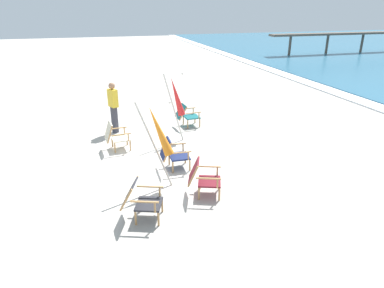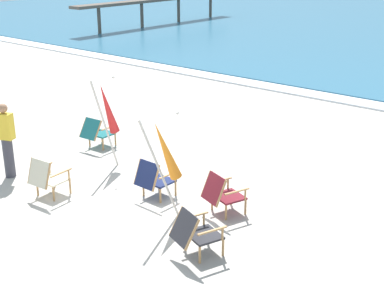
% 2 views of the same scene
% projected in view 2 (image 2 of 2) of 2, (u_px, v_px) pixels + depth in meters
% --- Properties ---
extents(ground_plane, '(80.00, 80.00, 0.00)m').
position_uv_depth(ground_plane, '(141.00, 207.00, 10.17)').
color(ground_plane, '#B2AAA0').
extents(surf_band, '(80.00, 1.10, 0.06)m').
position_uv_depth(surf_band, '(355.00, 101.00, 17.24)').
color(surf_band, white).
rests_on(surf_band, ground).
extents(beach_chair_back_left, '(0.64, 0.72, 0.82)m').
position_uv_depth(beach_chair_back_left, '(47.00, 177.00, 10.44)').
color(beach_chair_back_left, beige).
rests_on(beach_chair_back_left, ground).
extents(beach_chair_mid_center, '(0.63, 0.81, 0.77)m').
position_uv_depth(beach_chair_mid_center, '(97.00, 132.00, 13.08)').
color(beach_chair_mid_center, '#196066').
rests_on(beach_chair_mid_center, ground).
extents(beach_chair_far_center, '(0.78, 0.86, 0.81)m').
position_uv_depth(beach_chair_far_center, '(222.00, 193.00, 9.76)').
color(beach_chair_far_center, maroon).
rests_on(beach_chair_far_center, ground).
extents(beach_chair_back_right, '(0.80, 0.90, 0.79)m').
position_uv_depth(beach_chair_back_right, '(195.00, 232.00, 8.42)').
color(beach_chair_back_right, '#28282D').
rests_on(beach_chair_back_right, ground).
extents(beach_chair_front_right, '(0.61, 0.72, 0.81)m').
position_uv_depth(beach_chair_front_right, '(154.00, 178.00, 10.39)').
color(beach_chair_front_right, '#19234C').
rests_on(beach_chair_front_right, ground).
extents(umbrella_furled_red, '(0.34, 0.65, 2.06)m').
position_uv_depth(umbrella_furled_red, '(107.00, 109.00, 11.62)').
color(umbrella_furled_red, '#B7B2A8').
rests_on(umbrella_furled_red, ground).
extents(umbrella_furled_orange, '(0.41, 0.82, 2.00)m').
position_uv_depth(umbrella_furled_orange, '(165.00, 152.00, 9.29)').
color(umbrella_furled_orange, '#B7B2A8').
rests_on(umbrella_furled_orange, ground).
extents(person_near_chairs, '(0.39, 0.32, 1.63)m').
position_uv_depth(person_near_chairs, '(7.00, 140.00, 11.26)').
color(person_near_chairs, '#383842').
rests_on(person_near_chairs, ground).
extents(pier_distant, '(0.90, 13.84, 1.74)m').
position_uv_depth(pier_distant, '(161.00, 1.00, 33.98)').
color(pier_distant, brown).
rests_on(pier_distant, ground).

